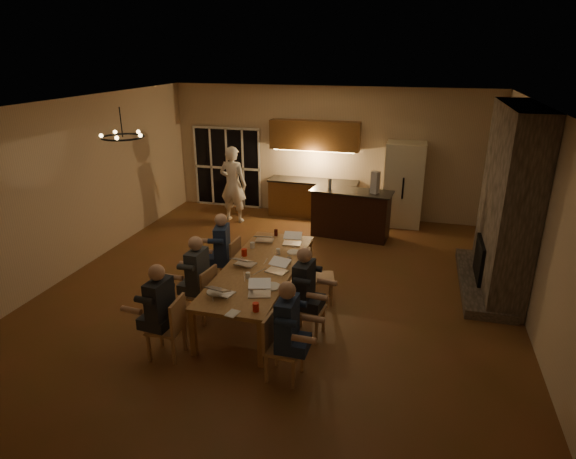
# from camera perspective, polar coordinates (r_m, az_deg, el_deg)

# --- Properties ---
(floor) EXTENTS (9.00, 9.00, 0.00)m
(floor) POSITION_cam_1_polar(r_m,az_deg,el_deg) (8.54, -1.17, -7.42)
(floor) COLOR brown
(floor) RESTS_ON ground
(back_wall) EXTENTS (8.00, 0.04, 3.20)m
(back_wall) POSITION_cam_1_polar(r_m,az_deg,el_deg) (12.18, 4.80, 9.11)
(back_wall) COLOR tan
(back_wall) RESTS_ON ground
(left_wall) EXTENTS (0.04, 9.00, 3.20)m
(left_wall) POSITION_cam_1_polar(r_m,az_deg,el_deg) (9.80, -24.52, 4.48)
(left_wall) COLOR tan
(left_wall) RESTS_ON ground
(right_wall) EXTENTS (0.04, 9.00, 3.20)m
(right_wall) POSITION_cam_1_polar(r_m,az_deg,el_deg) (7.85, 28.17, 0.19)
(right_wall) COLOR tan
(right_wall) RESTS_ON ground
(ceiling) EXTENTS (8.00, 9.00, 0.04)m
(ceiling) POSITION_cam_1_polar(r_m,az_deg,el_deg) (7.58, -1.36, 14.61)
(ceiling) COLOR white
(ceiling) RESTS_ON back_wall
(french_doors) EXTENTS (1.86, 0.08, 2.10)m
(french_doors) POSITION_cam_1_polar(r_m,az_deg,el_deg) (13.00, -7.18, 7.27)
(french_doors) COLOR black
(french_doors) RESTS_ON ground
(fireplace) EXTENTS (0.58, 2.50, 3.20)m
(fireplace) POSITION_cam_1_polar(r_m,az_deg,el_deg) (8.91, 24.66, 2.98)
(fireplace) COLOR #675A51
(fireplace) RESTS_ON ground
(kitchenette) EXTENTS (2.24, 0.68, 2.40)m
(kitchenette) POSITION_cam_1_polar(r_m,az_deg,el_deg) (12.02, 3.04, 7.04)
(kitchenette) COLOR brown
(kitchenette) RESTS_ON ground
(refrigerator) EXTENTS (0.90, 0.68, 2.00)m
(refrigerator) POSITION_cam_1_polar(r_m,az_deg,el_deg) (11.77, 13.53, 5.20)
(refrigerator) COLOR beige
(refrigerator) RESTS_ON ground
(dining_table) EXTENTS (1.10, 3.04, 0.75)m
(dining_table) POSITION_cam_1_polar(r_m,az_deg,el_deg) (7.87, -3.31, -6.95)
(dining_table) COLOR #AC8044
(dining_table) RESTS_ON ground
(bar_island) EXTENTS (1.85, 0.86, 1.08)m
(bar_island) POSITION_cam_1_polar(r_m,az_deg,el_deg) (10.90, 7.44, 1.86)
(bar_island) COLOR black
(bar_island) RESTS_ON ground
(chair_left_near) EXTENTS (0.46, 0.46, 0.89)m
(chair_left_near) POSITION_cam_1_polar(r_m,az_deg,el_deg) (6.91, -14.30, -11.15)
(chair_left_near) COLOR tan
(chair_left_near) RESTS_ON ground
(chair_left_mid) EXTENTS (0.50, 0.50, 0.89)m
(chair_left_mid) POSITION_cam_1_polar(r_m,az_deg,el_deg) (7.68, -10.52, -7.44)
(chair_left_mid) COLOR tan
(chair_left_mid) RESTS_ON ground
(chair_left_far) EXTENTS (0.46, 0.46, 0.89)m
(chair_left_far) POSITION_cam_1_polar(r_m,az_deg,el_deg) (8.68, -7.40, -3.83)
(chair_left_far) COLOR tan
(chair_left_far) RESTS_ON ground
(chair_right_near) EXTENTS (0.47, 0.47, 0.89)m
(chair_right_near) POSITION_cam_1_polar(r_m,az_deg,el_deg) (6.30, -0.42, -13.83)
(chair_right_near) COLOR tan
(chair_right_near) RESTS_ON ground
(chair_right_mid) EXTENTS (0.48, 0.48, 0.89)m
(chair_right_mid) POSITION_cam_1_polar(r_m,az_deg,el_deg) (7.15, 2.46, -9.34)
(chair_right_mid) COLOR tan
(chair_right_mid) RESTS_ON ground
(chair_right_far) EXTENTS (0.53, 0.53, 0.89)m
(chair_right_far) POSITION_cam_1_polar(r_m,az_deg,el_deg) (8.10, 3.91, -5.58)
(chair_right_far) COLOR tan
(chair_right_far) RESTS_ON ground
(person_left_near) EXTENTS (0.65, 0.65, 1.38)m
(person_left_near) POSITION_cam_1_polar(r_m,az_deg,el_deg) (6.81, -14.85, -9.35)
(person_left_near) COLOR #24282F
(person_left_near) RESTS_ON ground
(person_right_near) EXTENTS (0.61, 0.61, 1.38)m
(person_right_near) POSITION_cam_1_polar(r_m,az_deg,el_deg) (6.16, -0.11, -12.00)
(person_right_near) COLOR navy
(person_right_near) RESTS_ON ground
(person_left_mid) EXTENTS (0.61, 0.61, 1.38)m
(person_left_mid) POSITION_cam_1_polar(r_m,az_deg,el_deg) (7.60, -10.63, -5.67)
(person_left_mid) COLOR #3A4045
(person_left_mid) RESTS_ON ground
(person_right_mid) EXTENTS (0.66, 0.66, 1.38)m
(person_right_mid) POSITION_cam_1_polar(r_m,az_deg,el_deg) (7.09, 1.90, -7.34)
(person_right_mid) COLOR #24282F
(person_right_mid) RESTS_ON ground
(person_left_far) EXTENTS (0.71, 0.71, 1.38)m
(person_left_far) POSITION_cam_1_polar(r_m,az_deg,el_deg) (8.52, -7.77, -2.54)
(person_left_far) COLOR navy
(person_left_far) RESTS_ON ground
(standing_person) EXTENTS (0.72, 0.51, 1.87)m
(standing_person) POSITION_cam_1_polar(r_m,az_deg,el_deg) (11.79, -6.53, 5.34)
(standing_person) COLOR white
(standing_person) RESTS_ON ground
(chandelier) EXTENTS (0.64, 0.64, 0.03)m
(chandelier) POSITION_cam_1_polar(r_m,az_deg,el_deg) (7.90, -19.00, 10.32)
(chandelier) COLOR black
(chandelier) RESTS_ON ceiling
(laptop_a) EXTENTS (0.37, 0.34, 0.23)m
(laptop_a) POSITION_cam_1_polar(r_m,az_deg,el_deg) (6.91, -7.82, -6.69)
(laptop_a) COLOR silver
(laptop_a) RESTS_ON dining_table
(laptop_b) EXTENTS (0.38, 0.36, 0.23)m
(laptop_b) POSITION_cam_1_polar(r_m,az_deg,el_deg) (6.83, -3.42, -6.89)
(laptop_b) COLOR silver
(laptop_b) RESTS_ON dining_table
(laptop_c) EXTENTS (0.36, 0.33, 0.23)m
(laptop_c) POSITION_cam_1_polar(r_m,az_deg,el_deg) (7.77, -5.10, -3.37)
(laptop_c) COLOR silver
(laptop_c) RESTS_ON dining_table
(laptop_d) EXTENTS (0.38, 0.35, 0.23)m
(laptop_d) POSITION_cam_1_polar(r_m,az_deg,el_deg) (7.49, -1.38, -4.24)
(laptop_d) COLOR silver
(laptop_d) RESTS_ON dining_table
(laptop_e) EXTENTS (0.36, 0.32, 0.23)m
(laptop_e) POSITION_cam_1_polar(r_m,az_deg,el_deg) (8.70, -2.82, -0.63)
(laptop_e) COLOR silver
(laptop_e) RESTS_ON dining_table
(laptop_f) EXTENTS (0.35, 0.31, 0.23)m
(laptop_f) POSITION_cam_1_polar(r_m,az_deg,el_deg) (8.54, 0.47, -1.02)
(laptop_f) COLOR silver
(laptop_f) RESTS_ON dining_table
(mug_front) EXTENTS (0.07, 0.07, 0.10)m
(mug_front) POSITION_cam_1_polar(r_m,az_deg,el_deg) (7.33, -4.78, -5.46)
(mug_front) COLOR white
(mug_front) RESTS_ON dining_table
(mug_mid) EXTENTS (0.07, 0.07, 0.10)m
(mug_mid) POSITION_cam_1_polar(r_m,az_deg,el_deg) (8.14, -1.17, -2.62)
(mug_mid) COLOR white
(mug_mid) RESTS_ON dining_table
(mug_back) EXTENTS (0.08, 0.08, 0.10)m
(mug_back) POSITION_cam_1_polar(r_m,az_deg,el_deg) (8.43, -4.24, -1.85)
(mug_back) COLOR white
(mug_back) RESTS_ON dining_table
(redcup_near) EXTENTS (0.09, 0.09, 0.12)m
(redcup_near) POSITION_cam_1_polar(r_m,az_deg,el_deg) (6.45, -3.84, -9.17)
(redcup_near) COLOR red
(redcup_near) RESTS_ON dining_table
(redcup_mid) EXTENTS (0.09, 0.09, 0.12)m
(redcup_mid) POSITION_cam_1_polar(r_m,az_deg,el_deg) (8.11, -5.21, -2.72)
(redcup_mid) COLOR red
(redcup_mid) RESTS_ON dining_table
(can_silver) EXTENTS (0.06, 0.06, 0.12)m
(can_silver) POSITION_cam_1_polar(r_m,az_deg,el_deg) (7.05, -4.38, -6.47)
(can_silver) COLOR #B2B2B7
(can_silver) RESTS_ON dining_table
(can_cola) EXTENTS (0.07, 0.07, 0.12)m
(can_cola) POSITION_cam_1_polar(r_m,az_deg,el_deg) (8.95, -1.44, -0.36)
(can_cola) COLOR #3F0F0C
(can_cola) RESTS_ON dining_table
(can_right) EXTENTS (0.07, 0.07, 0.12)m
(can_right) POSITION_cam_1_polar(r_m,az_deg,el_deg) (7.77, 0.12, -3.72)
(can_right) COLOR #B2B2B7
(can_right) RESTS_ON dining_table
(plate_near) EXTENTS (0.28, 0.28, 0.02)m
(plate_near) POSITION_cam_1_polar(r_m,az_deg,el_deg) (7.08, -1.99, -6.76)
(plate_near) COLOR white
(plate_near) RESTS_ON dining_table
(plate_left) EXTENTS (0.26, 0.26, 0.02)m
(plate_left) POSITION_cam_1_polar(r_m,az_deg,el_deg) (7.00, -8.55, -7.33)
(plate_left) COLOR white
(plate_left) RESTS_ON dining_table
(plate_far) EXTENTS (0.23, 0.23, 0.02)m
(plate_far) POSITION_cam_1_polar(r_m,az_deg,el_deg) (8.22, 0.65, -2.71)
(plate_far) COLOR white
(plate_far) RESTS_ON dining_table
(notepad) EXTENTS (0.17, 0.22, 0.01)m
(notepad) POSITION_cam_1_polar(r_m,az_deg,el_deg) (6.45, -6.60, -9.85)
(notepad) COLOR white
(notepad) RESTS_ON dining_table
(bar_bottle) EXTENTS (0.08, 0.08, 0.24)m
(bar_bottle) POSITION_cam_1_polar(r_m,az_deg,el_deg) (10.80, 4.98, 5.44)
(bar_bottle) COLOR #99999E
(bar_bottle) RESTS_ON bar_island
(bar_blender) EXTENTS (0.20, 0.20, 0.48)m
(bar_blender) POSITION_cam_1_polar(r_m,az_deg,el_deg) (10.57, 10.29, 5.51)
(bar_blender) COLOR silver
(bar_blender) RESTS_ON bar_island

